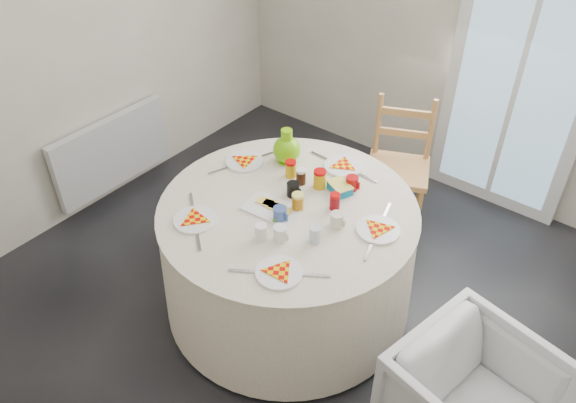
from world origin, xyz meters
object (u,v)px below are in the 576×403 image
Objects in this scene: wooden_chair at (398,169)px; armchair at (476,394)px; table at (288,257)px; green_pitcher at (287,146)px; radiator at (113,152)px.

wooden_chair is 1.37× the size of armchair.
table is 6.85× the size of green_pitcher.
armchair is 3.14× the size of green_pitcher.
radiator is 2.14m from wooden_chair.
wooden_chair is at bearing 53.70° from armchair.
wooden_chair is 1.74m from armchair.
green_pitcher reaches higher than radiator.
radiator is 4.52× the size of green_pitcher.
wooden_chair is 0.94m from green_pitcher.
armchair is (3.03, -0.26, 0.01)m from radiator.
table is at bearing -48.65° from green_pitcher.
radiator is 3.05m from armchair.
wooden_chair is at bearing 83.87° from table.
wooden_chair reaches higher than table.
radiator is at bearing 96.93° from armchair.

